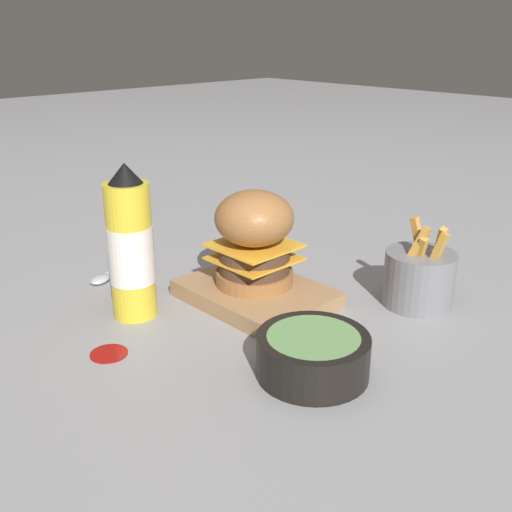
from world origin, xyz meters
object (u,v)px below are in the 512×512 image
at_px(ketchup_bottle, 131,248).
at_px(fries_basket, 419,278).
at_px(serving_board, 256,294).
at_px(spoon, 109,273).
at_px(side_bowl, 313,354).
at_px(burger, 256,237).

bearing_deg(ketchup_bottle, fries_basket, 51.09).
xyz_separation_m(ketchup_bottle, fries_basket, (0.27, 0.33, -0.06)).
xyz_separation_m(serving_board, spoon, (-0.25, -0.11, -0.01)).
bearing_deg(side_bowl, fries_basket, 94.61).
height_order(serving_board, side_bowl, side_bowl).
xyz_separation_m(burger, fries_basket, (0.19, 0.16, -0.06)).
bearing_deg(ketchup_bottle, spoon, 163.15).
height_order(burger, side_bowl, burger).
bearing_deg(fries_basket, burger, -138.97).
bearing_deg(ketchup_bottle, side_bowl, 12.73).
height_order(serving_board, spoon, serving_board).
height_order(fries_basket, spoon, fries_basket).
height_order(fries_basket, side_bowl, fries_basket).
xyz_separation_m(serving_board, ketchup_bottle, (-0.09, -0.16, 0.09)).
xyz_separation_m(serving_board, burger, (-0.01, 0.01, 0.09)).
height_order(side_bowl, spoon, side_bowl).
relative_size(fries_basket, side_bowl, 1.00).
relative_size(burger, fries_basket, 1.07).
distance_m(ketchup_bottle, fries_basket, 0.43).
bearing_deg(serving_board, ketchup_bottle, -120.04).
bearing_deg(side_bowl, burger, 153.67).
bearing_deg(spoon, burger, 88.76).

